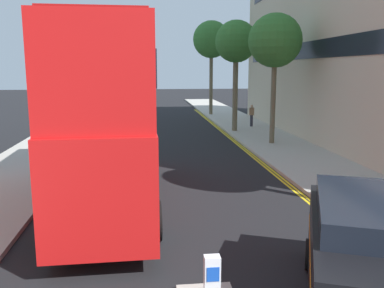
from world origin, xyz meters
TOP-DOWN VIEW (x-y plane):
  - sidewalk_right at (6.50, 16.00)m, footprint 4.00×80.00m
  - sidewalk_left at (-6.50, 16.00)m, footprint 4.00×80.00m
  - kerb_line_outer at (4.40, 14.00)m, footprint 0.10×56.00m
  - kerb_line_inner at (4.24, 14.00)m, footprint 0.10×56.00m
  - keep_left_bollard at (0.00, 3.42)m, footprint 0.36×0.28m
  - double_decker_bus_away at (-2.22, 10.37)m, footprint 2.98×10.86m
  - taxi_minivan at (2.74, 3.28)m, footprint 3.51×5.16m
  - pedestrian_far at (6.80, 27.03)m, footprint 0.34×0.22m
  - street_tree_near at (5.10, 35.82)m, footprint 3.43×3.43m
  - street_tree_far at (6.19, 19.93)m, footprint 3.01×3.01m
  - street_tree_distant at (5.09, 25.07)m, footprint 2.85×2.85m

SIDE VIEW (x-z plane):
  - kerb_line_outer at x=4.40m, z-range 0.00..0.01m
  - kerb_line_inner at x=4.24m, z-range 0.00..0.01m
  - sidewalk_right at x=6.50m, z-range 0.00..0.14m
  - sidewalk_left at x=-6.50m, z-range 0.00..0.14m
  - keep_left_bollard at x=0.00m, z-range 0.05..1.16m
  - pedestrian_far at x=6.80m, z-range 0.18..1.80m
  - taxi_minivan at x=2.74m, z-range 0.01..2.13m
  - double_decker_bus_away at x=-2.22m, z-range 0.21..5.85m
  - street_tree_far at x=6.19m, z-range 2.25..9.58m
  - street_tree_distant at x=5.09m, z-range 2.38..9.91m
  - street_tree_near at x=5.10m, z-range 2.70..11.39m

